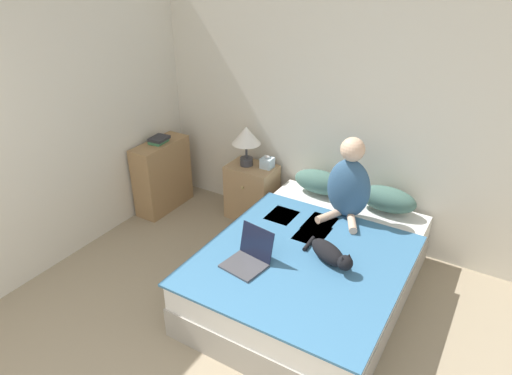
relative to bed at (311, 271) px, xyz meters
The scene contains 13 objects.
wall_back 1.51m from the bed, 99.63° to the left, with size 5.10×0.05×2.55m.
wall_side 2.58m from the bed, 163.09° to the right, with size 0.05×4.51×2.55m.
bed is the anchor object (origin of this frame).
pillow_near 1.01m from the bed, 110.97° to the left, with size 0.53×0.25×0.23m.
pillow_far 1.01m from the bed, 69.00° to the left, with size 0.53×0.25×0.23m.
person_sitting 0.83m from the bed, 84.93° to the left, with size 0.39×0.38×0.76m.
cat_tabby 0.41m from the bed, 32.72° to the right, with size 0.46×0.36×0.17m.
laptop_open 0.65m from the bed, 125.50° to the right, with size 0.35×0.36×0.27m.
nightstand 1.38m from the bed, 142.70° to the left, with size 0.51×0.38×0.61m.
table_lamp 1.59m from the bed, 144.30° to the left, with size 0.30×0.30×0.43m.
tissue_box 1.37m from the bed, 136.60° to the left, with size 0.12×0.12×0.14m.
bookshelf 2.14m from the bed, 166.29° to the left, with size 0.27×0.68×0.79m.
book_stack_top 2.21m from the bed, 166.20° to the left, with size 0.18×0.22×0.06m.
Camera 1 is at (1.37, -0.42, 2.66)m, focal length 32.00 mm.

